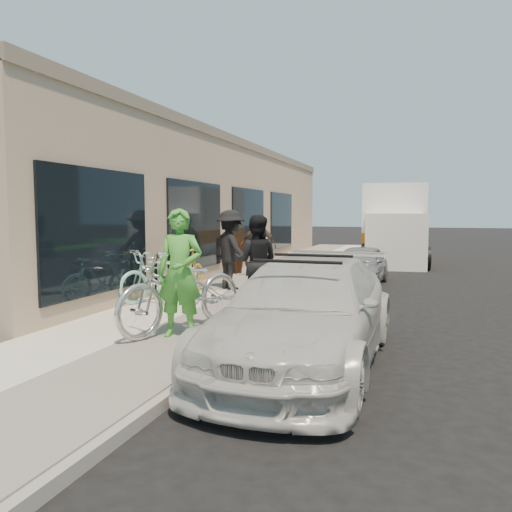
# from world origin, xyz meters

# --- Properties ---
(ground) EXTENTS (120.00, 120.00, 0.00)m
(ground) POSITION_xyz_m (0.00, 0.00, 0.00)
(ground) COLOR black
(ground) RESTS_ON ground
(sidewalk) EXTENTS (3.00, 34.00, 0.15)m
(sidewalk) POSITION_xyz_m (-2.00, 3.00, 0.07)
(sidewalk) COLOR beige
(sidewalk) RESTS_ON ground
(curb) EXTENTS (0.12, 34.00, 0.13)m
(curb) POSITION_xyz_m (-0.45, 3.00, 0.07)
(curb) COLOR gray
(curb) RESTS_ON ground
(storefront) EXTENTS (3.60, 20.00, 4.22)m
(storefront) POSITION_xyz_m (-5.24, 7.99, 2.12)
(storefront) COLOR tan
(storefront) RESTS_ON ground
(bike_rack) EXTENTS (0.08, 0.64, 0.90)m
(bike_rack) POSITION_xyz_m (-3.17, 1.69, 0.69)
(bike_rack) COLOR black
(bike_rack) RESTS_ON sidewalk
(sandwich_board) EXTENTS (0.84, 0.84, 1.03)m
(sandwich_board) POSITION_xyz_m (-3.39, 6.15, 0.68)
(sandwich_board) COLOR black
(sandwich_board) RESTS_ON sidewalk
(sedan_white) EXTENTS (1.93, 4.62, 1.37)m
(sedan_white) POSITION_xyz_m (0.57, -1.38, 0.67)
(sedan_white) COLOR silver
(sedan_white) RESTS_ON ground
(sedan_silver) EXTENTS (1.40, 3.17, 1.06)m
(sedan_silver) POSITION_xyz_m (0.38, 5.93, 0.53)
(sedan_silver) COLOR #95959A
(sedan_silver) RESTS_ON ground
(moving_truck) EXTENTS (2.83, 6.28, 3.00)m
(moving_truck) POSITION_xyz_m (0.81, 12.79, 1.33)
(moving_truck) COLOR white
(moving_truck) RESTS_ON ground
(tandem_bike) EXTENTS (1.65, 2.51, 1.25)m
(tandem_bike) POSITION_xyz_m (-1.45, -0.79, 0.77)
(tandem_bike) COLOR silver
(tandem_bike) RESTS_ON sidewalk
(woman_rider) EXTENTS (0.71, 0.50, 1.84)m
(woman_rider) POSITION_xyz_m (-1.32, -1.12, 1.07)
(woman_rider) COLOR green
(woman_rider) RESTS_ON sidewalk
(man_standing) EXTENTS (0.94, 0.79, 1.74)m
(man_standing) POSITION_xyz_m (-0.98, 1.25, 1.02)
(man_standing) COLOR black
(man_standing) RESTS_ON sidewalk
(cruiser_bike_a) EXTENTS (1.12, 1.60, 0.94)m
(cruiser_bike_a) POSITION_xyz_m (-2.76, 0.89, 0.62)
(cruiser_bike_a) COLOR #94DDD0
(cruiser_bike_a) RESTS_ON sidewalk
(cruiser_bike_b) EXTENTS (1.41, 2.07, 1.03)m
(cruiser_bike_b) POSITION_xyz_m (-3.07, 1.44, 0.66)
(cruiser_bike_b) COLOR #94DDD0
(cruiser_bike_b) RESTS_ON sidewalk
(cruiser_bike_c) EXTENTS (0.51, 1.65, 0.98)m
(cruiser_bike_c) POSITION_xyz_m (-2.88, 2.22, 0.64)
(cruiser_bike_c) COLOR gold
(cruiser_bike_c) RESTS_ON sidewalk
(bystander_a) EXTENTS (1.37, 1.22, 1.84)m
(bystander_a) POSITION_xyz_m (-2.28, 3.28, 1.07)
(bystander_a) COLOR black
(bystander_a) RESTS_ON sidewalk
(bystander_b) EXTENTS (1.08, 0.71, 1.70)m
(bystander_b) POSITION_xyz_m (-2.37, 5.61, 1.00)
(bystander_b) COLOR brown
(bystander_b) RESTS_ON sidewalk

